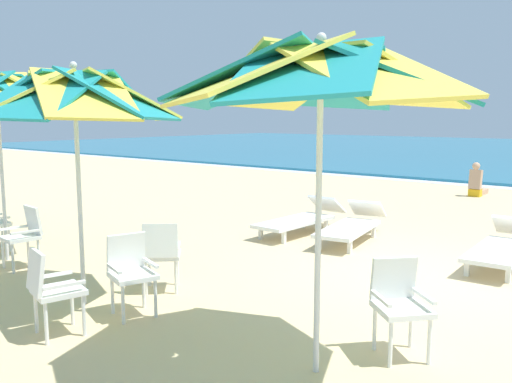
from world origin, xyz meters
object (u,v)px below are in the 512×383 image
plastic_chair_3 (161,252)px  sun_lounger_1 (502,246)px  plastic_chair_6 (25,233)px  sun_lounger_3 (301,218)px  plastic_chair_1 (131,269)px  plastic_chair_2 (51,287)px  sun_lounger_2 (352,225)px  beach_umbrella_1 (75,98)px  plastic_chair_0 (399,300)px  beachgoer_seated (477,185)px  beach_umbrella_0 (321,78)px

plastic_chair_3 → sun_lounger_1: size_ratio=0.40×
plastic_chair_6 → sun_lounger_3: 4.65m
plastic_chair_1 → plastic_chair_3: size_ratio=1.00×
sun_lounger_1 → plastic_chair_2: bearing=-116.6°
sun_lounger_2 → beach_umbrella_1: bearing=-100.5°
plastic_chair_0 → sun_lounger_1: 3.67m
sun_lounger_2 → sun_lounger_3: bearing=-177.4°
plastic_chair_0 → sun_lounger_1: bearing=90.9°
plastic_chair_6 → sun_lounger_1: 6.79m
beach_umbrella_1 → plastic_chair_3: bearing=66.0°
sun_lounger_1 → beachgoer_seated: beachgoer_seated is taller
beachgoer_seated → plastic_chair_2: bearing=-91.5°
beach_umbrella_0 → plastic_chair_6: 5.24m
sun_lounger_2 → beachgoer_seated: (0.04, 6.82, 0.01)m
beach_umbrella_0 → sun_lounger_1: beach_umbrella_0 is taller
beach_umbrella_0 → beachgoer_seated: 11.61m
plastic_chair_6 → sun_lounger_1: size_ratio=0.40×
beach_umbrella_1 → plastic_chair_3: (0.37, 0.84, -1.82)m
beach_umbrella_0 → sun_lounger_1: 4.91m
beach_umbrella_0 → plastic_chair_0: 2.09m
plastic_chair_3 → plastic_chair_2: bearing=-82.8°
plastic_chair_3 → sun_lounger_3: (-0.53, 3.79, -0.22)m
plastic_chair_3 → beachgoer_seated: beachgoer_seated is taller
beachgoer_seated → beach_umbrella_1: bearing=-94.5°
plastic_chair_1 → plastic_chair_6: size_ratio=1.00×
plastic_chair_1 → beachgoer_seated: (0.21, 11.36, -0.20)m
beach_umbrella_0 → plastic_chair_6: bearing=179.2°
plastic_chair_2 → sun_lounger_2: (0.29, 5.40, -0.22)m
sun_lounger_1 → plastic_chair_6: bearing=-140.1°
plastic_chair_0 → sun_lounger_3: 5.03m
plastic_chair_2 → sun_lounger_3: 5.40m
sun_lounger_1 → beachgoer_seated: bearing=109.3°
plastic_chair_6 → beachgoer_seated: beachgoer_seated is taller
plastic_chair_6 → sun_lounger_1: (5.21, 4.35, -0.22)m
plastic_chair_0 → sun_lounger_1: plastic_chair_0 is taller
beach_umbrella_1 → sun_lounger_1: beach_umbrella_1 is taller
beach_umbrella_0 → plastic_chair_3: beach_umbrella_0 is taller
plastic_chair_1 → sun_lounger_2: plastic_chair_1 is taller
beach_umbrella_1 → plastic_chair_3: size_ratio=3.12×
plastic_chair_1 → sun_lounger_3: size_ratio=0.40×
plastic_chair_2 → beach_umbrella_0: bearing=22.5°
beach_umbrella_1 → plastic_chair_6: size_ratio=3.12×
beach_umbrella_1 → sun_lounger_1: 6.07m
beach_umbrella_0 → sun_lounger_2: size_ratio=1.24×
beach_umbrella_0 → sun_lounger_3: 5.76m
plastic_chair_1 → plastic_chair_6: 2.62m
beach_umbrella_0 → beach_umbrella_1: bearing=-174.8°
sun_lounger_1 → sun_lounger_2: 2.42m
beach_umbrella_0 → sun_lounger_3: beach_umbrella_0 is taller
beach_umbrella_0 → beachgoer_seated: beach_umbrella_0 is taller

